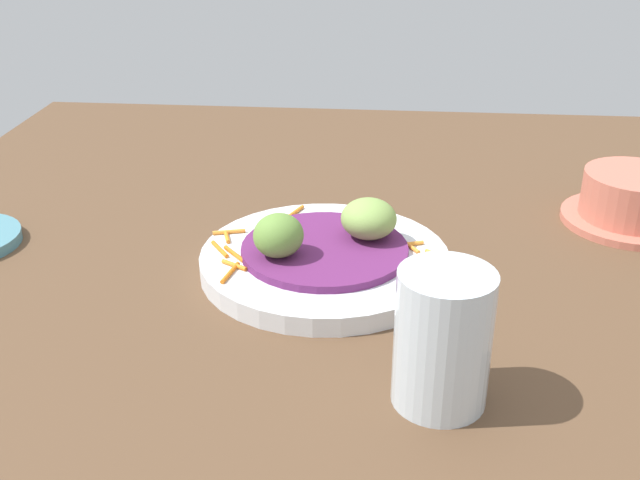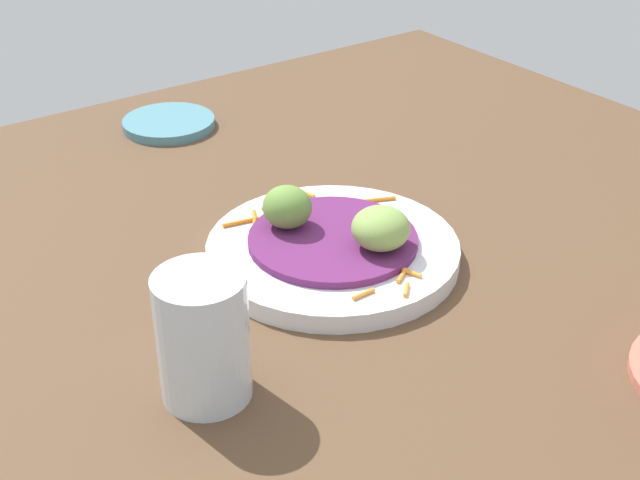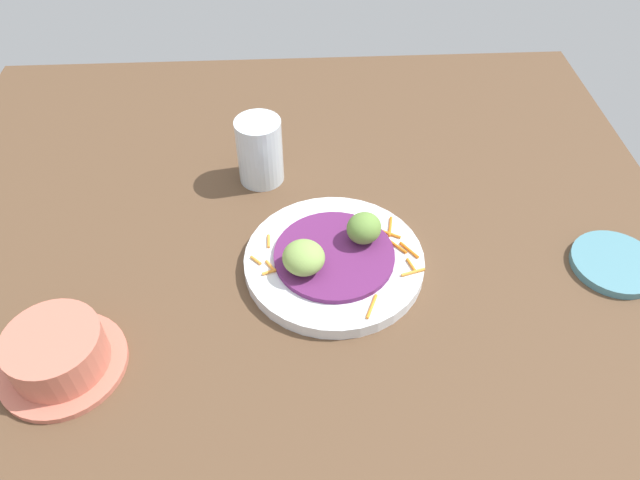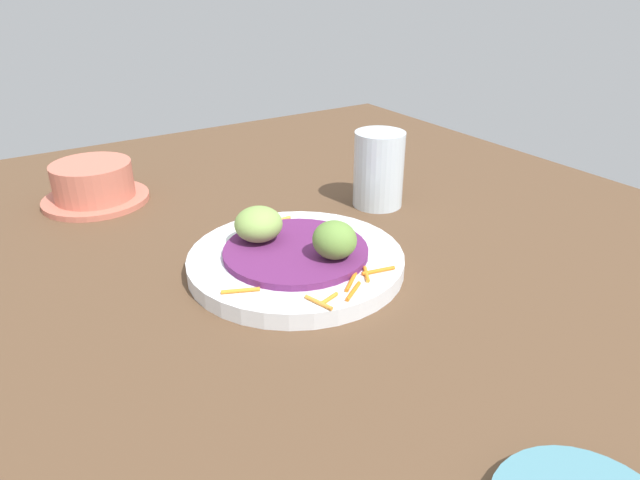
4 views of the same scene
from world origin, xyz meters
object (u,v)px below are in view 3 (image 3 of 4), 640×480
at_px(guac_scoop_left, 364,228).
at_px(guac_scoop_center, 304,258).
at_px(main_plate, 334,262).
at_px(side_plate_small, 615,264).
at_px(terracotta_bowl, 58,353).
at_px(water_glass, 260,151).

distance_m(guac_scoop_left, guac_scoop_center, 0.09).
bearing_deg(main_plate, side_plate_small, 86.94).
bearing_deg(main_plate, terracotta_bowl, -66.73).
bearing_deg(main_plate, guac_scoop_left, 120.33).
xyz_separation_m(guac_scoop_center, terracotta_bowl, (0.11, -0.28, -0.02)).
bearing_deg(guac_scoop_left, main_plate, -59.67).
relative_size(side_plate_small, terracotta_bowl, 0.79).
height_order(main_plate, guac_scoop_center, guac_scoop_center).
xyz_separation_m(side_plate_small, terracotta_bowl, (0.12, -0.69, 0.02)).
height_order(main_plate, water_glass, water_glass).
bearing_deg(guac_scoop_center, terracotta_bowl, -67.81).
relative_size(main_plate, water_glass, 2.30).
relative_size(terracotta_bowl, water_glass, 1.40).
relative_size(guac_scoop_left, water_glass, 0.46).
bearing_deg(terracotta_bowl, main_plate, 113.27).
distance_m(guac_scoop_left, water_glass, 0.22).
bearing_deg(side_plate_small, water_glass, -114.01).
distance_m(guac_scoop_center, terracotta_bowl, 0.30).
height_order(guac_scoop_left, side_plate_small, guac_scoop_left).
height_order(main_plate, side_plate_small, main_plate).
bearing_deg(water_glass, terracotta_bowl, -34.14).
bearing_deg(guac_scoop_left, guac_scoop_center, -59.67).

